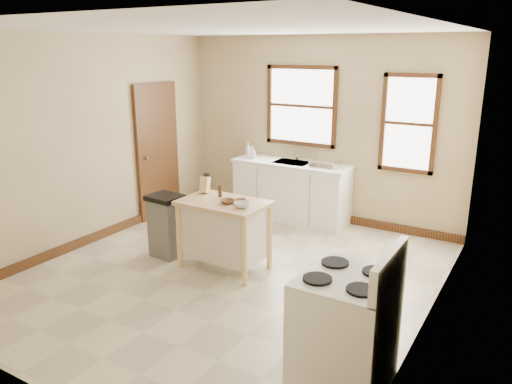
{
  "coord_description": "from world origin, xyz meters",
  "views": [
    {
      "loc": [
        3.09,
        -4.5,
        2.6
      ],
      "look_at": [
        0.14,
        0.4,
        0.95
      ],
      "focal_mm": 35.0,
      "sensor_mm": 36.0,
      "label": 1
    }
  ],
  "objects_px": {
    "bowl_b": "(240,201)",
    "trash_bin": "(166,226)",
    "bowl_a": "(227,202)",
    "knife_block": "(205,185)",
    "soap_bottle_a": "(248,150)",
    "bowl_c": "(242,205)",
    "soap_bottle_b": "(252,153)",
    "kitchen_island": "(224,235)",
    "dish_rack": "(325,164)",
    "pepper_grinder": "(220,191)",
    "gas_stove": "(345,315)"
  },
  "relations": [
    {
      "from": "trash_bin",
      "to": "gas_stove",
      "type": "bearing_deg",
      "value": -18.91
    },
    {
      "from": "soap_bottle_a",
      "to": "bowl_b",
      "type": "xyz_separation_m",
      "value": [
        1.12,
        -1.98,
        -0.16
      ]
    },
    {
      "from": "soap_bottle_b",
      "to": "trash_bin",
      "type": "height_order",
      "value": "soap_bottle_b"
    },
    {
      "from": "soap_bottle_a",
      "to": "pepper_grinder",
      "type": "relative_size",
      "value": 1.51
    },
    {
      "from": "soap_bottle_a",
      "to": "bowl_b",
      "type": "distance_m",
      "value": 2.28
    },
    {
      "from": "bowl_a",
      "to": "gas_stove",
      "type": "distance_m",
      "value": 2.37
    },
    {
      "from": "dish_rack",
      "to": "kitchen_island",
      "type": "xyz_separation_m",
      "value": [
        -0.44,
        -1.98,
        -0.54
      ]
    },
    {
      "from": "pepper_grinder",
      "to": "bowl_c",
      "type": "xyz_separation_m",
      "value": [
        0.46,
        -0.22,
        -0.05
      ]
    },
    {
      "from": "dish_rack",
      "to": "kitchen_island",
      "type": "relative_size",
      "value": 0.39
    },
    {
      "from": "kitchen_island",
      "to": "bowl_a",
      "type": "xyz_separation_m",
      "value": [
        0.09,
        -0.05,
        0.45
      ]
    },
    {
      "from": "bowl_a",
      "to": "bowl_b",
      "type": "xyz_separation_m",
      "value": [
        0.11,
        0.1,
        -0.0
      ]
    },
    {
      "from": "kitchen_island",
      "to": "soap_bottle_b",
      "type": "bearing_deg",
      "value": 112.46
    },
    {
      "from": "soap_bottle_a",
      "to": "gas_stove",
      "type": "bearing_deg",
      "value": -60.36
    },
    {
      "from": "soap_bottle_a",
      "to": "soap_bottle_b",
      "type": "height_order",
      "value": "soap_bottle_a"
    },
    {
      "from": "soap_bottle_b",
      "to": "bowl_b",
      "type": "distance_m",
      "value": 2.14
    },
    {
      "from": "bowl_a",
      "to": "soap_bottle_b",
      "type": "bearing_deg",
      "value": 113.78
    },
    {
      "from": "soap_bottle_a",
      "to": "bowl_a",
      "type": "height_order",
      "value": "soap_bottle_a"
    },
    {
      "from": "bowl_c",
      "to": "gas_stove",
      "type": "distance_m",
      "value": 2.15
    },
    {
      "from": "bowl_a",
      "to": "knife_block",
      "type": "bearing_deg",
      "value": 155.94
    },
    {
      "from": "knife_block",
      "to": "bowl_c",
      "type": "bearing_deg",
      "value": -30.1
    },
    {
      "from": "bowl_a",
      "to": "gas_stove",
      "type": "bearing_deg",
      "value": -32.93
    },
    {
      "from": "kitchen_island",
      "to": "gas_stove",
      "type": "height_order",
      "value": "gas_stove"
    },
    {
      "from": "dish_rack",
      "to": "soap_bottle_b",
      "type": "bearing_deg",
      "value": -170.3
    },
    {
      "from": "bowl_b",
      "to": "kitchen_island",
      "type": "bearing_deg",
      "value": -164.29
    },
    {
      "from": "kitchen_island",
      "to": "bowl_c",
      "type": "bearing_deg",
      "value": -15.51
    },
    {
      "from": "bowl_b",
      "to": "trash_bin",
      "type": "distance_m",
      "value": 1.15
    },
    {
      "from": "soap_bottle_a",
      "to": "bowl_c",
      "type": "bearing_deg",
      "value": -71.68
    },
    {
      "from": "pepper_grinder",
      "to": "bowl_c",
      "type": "height_order",
      "value": "pepper_grinder"
    },
    {
      "from": "dish_rack",
      "to": "kitchen_island",
      "type": "height_order",
      "value": "dish_rack"
    },
    {
      "from": "kitchen_island",
      "to": "knife_block",
      "type": "height_order",
      "value": "knife_block"
    },
    {
      "from": "trash_bin",
      "to": "bowl_c",
      "type": "bearing_deg",
      "value": 3.83
    },
    {
      "from": "soap_bottle_b",
      "to": "knife_block",
      "type": "xyz_separation_m",
      "value": [
        0.39,
        -1.78,
        -0.06
      ]
    },
    {
      "from": "pepper_grinder",
      "to": "soap_bottle_a",
      "type": "bearing_deg",
      "value": 112.37
    },
    {
      "from": "soap_bottle_b",
      "to": "kitchen_island",
      "type": "relative_size",
      "value": 0.18
    },
    {
      "from": "knife_block",
      "to": "bowl_a",
      "type": "bearing_deg",
      "value": -34.15
    },
    {
      "from": "soap_bottle_b",
      "to": "bowl_a",
      "type": "relative_size",
      "value": 1.1
    },
    {
      "from": "dish_rack",
      "to": "bowl_b",
      "type": "bearing_deg",
      "value": -88.53
    },
    {
      "from": "kitchen_island",
      "to": "trash_bin",
      "type": "bearing_deg",
      "value": -174.17
    },
    {
      "from": "bowl_a",
      "to": "gas_stove",
      "type": "relative_size",
      "value": 0.15
    },
    {
      "from": "pepper_grinder",
      "to": "bowl_b",
      "type": "bearing_deg",
      "value": -11.41
    },
    {
      "from": "pepper_grinder",
      "to": "gas_stove",
      "type": "bearing_deg",
      "value": -33.4
    },
    {
      "from": "pepper_grinder",
      "to": "bowl_b",
      "type": "height_order",
      "value": "pepper_grinder"
    },
    {
      "from": "bowl_b",
      "to": "bowl_a",
      "type": "bearing_deg",
      "value": -138.1
    },
    {
      "from": "bowl_c",
      "to": "bowl_a",
      "type": "bearing_deg",
      "value": 169.21
    },
    {
      "from": "bowl_a",
      "to": "dish_rack",
      "type": "bearing_deg",
      "value": 80.17
    },
    {
      "from": "soap_bottle_b",
      "to": "pepper_grinder",
      "type": "relative_size",
      "value": 1.28
    },
    {
      "from": "soap_bottle_b",
      "to": "pepper_grinder",
      "type": "height_order",
      "value": "soap_bottle_b"
    },
    {
      "from": "soap_bottle_a",
      "to": "kitchen_island",
      "type": "distance_m",
      "value": 2.31
    },
    {
      "from": "soap_bottle_b",
      "to": "bowl_b",
      "type": "relative_size",
      "value": 1.31
    },
    {
      "from": "kitchen_island",
      "to": "bowl_a",
      "type": "bearing_deg",
      "value": -27.67
    }
  ]
}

